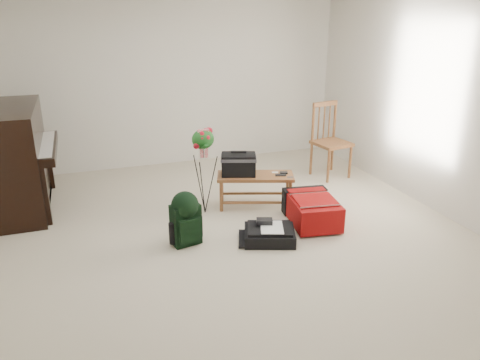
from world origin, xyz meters
name	(u,v)px	position (x,y,z in m)	size (l,w,h in m)	color
floor	(237,237)	(0.00, 0.00, 0.00)	(5.00, 5.50, 0.01)	beige
wall_back	(178,83)	(0.00, 2.75, 1.25)	(5.00, 0.04, 2.50)	silver
wall_right	(443,106)	(2.50, 0.00, 1.25)	(0.04, 5.50, 2.50)	silver
piano	(20,161)	(-2.19, 1.60, 0.60)	(0.71, 1.50, 1.25)	black
bench	(244,169)	(0.34, 0.72, 0.50)	(0.99, 0.64, 0.71)	#935C30
dining_chair	(330,141)	(1.90, 1.42, 0.52)	(0.53, 0.53, 1.06)	#935C30
red_suitcase	(310,208)	(0.92, 0.11, 0.17)	(0.59, 0.80, 0.31)	#AE1107
black_duffel	(269,234)	(0.30, -0.19, 0.08)	(0.63, 0.57, 0.22)	black
green_backpack	(185,216)	(-0.54, 0.03, 0.32)	(0.32, 0.30, 0.58)	black
flower_stand	(204,172)	(-0.16, 0.73, 0.52)	(0.33, 0.33, 1.06)	black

